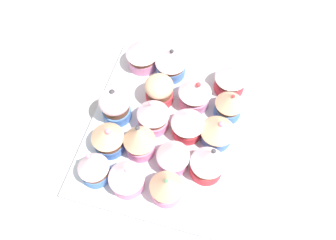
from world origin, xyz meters
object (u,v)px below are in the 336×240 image
Objects in this scene: cupcake_0 at (93,167)px; cupcake_7 at (116,104)px; cupcake_8 at (154,113)px; cupcake_14 at (142,53)px; cupcake_1 at (126,176)px; cupcake_3 at (108,138)px; cupcake_4 at (139,140)px; cupcake_9 at (188,123)px; baking_tray at (168,129)px; cupcake_13 at (229,104)px; cupcake_15 at (171,62)px; cupcake_10 at (217,132)px; cupcake_12 at (195,92)px; cupcake_2 at (166,187)px; cupcake_16 at (231,78)px; cupcake_5 at (173,155)px; cupcake_11 at (159,90)px; cupcake_6 at (208,162)px.

cupcake_7 is (-0.51, 13.15, 0.02)cm from cupcake_0.
cupcake_14 is at bearing 116.12° from cupcake_8.
cupcake_1 and cupcake_14 have the same top height.
cupcake_3 is 5.84cm from cupcake_4.
baking_tray is at bearing 178.51° from cupcake_9.
cupcake_15 is at bearing 153.29° from cupcake_13.
cupcake_0 is 22.92cm from cupcake_10.
cupcake_12 is (6.38, 6.46, 0.05)cm from cupcake_8.
cupcake_12 is at bearing -27.13° from cupcake_14.
cupcake_2 is 0.97× the size of cupcake_7.
cupcake_8 is at bearing -156.41° from cupcake_13.
cupcake_16 is at bearing 62.07° from cupcake_1.
cupcake_3 is at bearing 154.22° from cupcake_2.
cupcake_5 is 1.16× the size of cupcake_11.
cupcake_16 is (5.82, 12.42, -0.18)cm from cupcake_9.
cupcake_12 is at bearing 87.40° from cupcake_5.
cupcake_15 is at bearing 90.29° from cupcake_8.
cupcake_1 reaches higher than cupcake_2.
cupcake_0 is 27.71cm from cupcake_13.
cupcake_1 is 0.93× the size of cupcake_6.
cupcake_7 is at bearing 116.22° from cupcake_1.
cupcake_15 reaches higher than cupcake_2.
cupcake_10 reaches higher than baking_tray.
cupcake_2 is at bearing -0.18° from cupcake_0.
cupcake_13 is 20.92cm from cupcake_14.
cupcake_14 is at bearing 101.72° from cupcake_1.
cupcake_0 is at bearing 179.82° from cupcake_2.
cupcake_9 is 1.03× the size of cupcake_16.
baking_tray is 5.75cm from cupcake_9.
cupcake_10 is (9.41, -0.31, 3.88)cm from baking_tray.
cupcake_8 is at bearing 172.67° from baking_tray.
cupcake_6 is at bearing -52.55° from cupcake_9.
cupcake_4 is 1.17× the size of cupcake_9.
cupcake_1 is 1.06× the size of cupcake_3.
cupcake_8 is at bearing 0.13° from cupcake_7.
cupcake_16 is at bearing -3.16° from cupcake_14.
cupcake_4 is 14.22cm from cupcake_10.
cupcake_14 is 1.12× the size of cupcake_16.
cupcake_2 is at bearing -133.74° from cupcake_6.
cupcake_7 is at bearing -94.78° from cupcake_14.
cupcake_14 is (0.15, 20.09, 0.56)cm from cupcake_3.
cupcake_5 reaches higher than cupcake_11.
baking_tray is 4.73× the size of cupcake_8.
cupcake_15 is at bearing 133.11° from cupcake_10.
cupcake_5 is 15.13cm from cupcake_7.
cupcake_6 is at bearing -37.41° from baking_tray.
cupcake_3 is 19.86cm from cupcake_10.
cupcake_6 is at bearing 1.74° from cupcake_5.
cupcake_15 is (-6.71, 12.97, 0.15)cm from cupcake_9.
cupcake_9 is at bearing 37.98° from cupcake_4.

